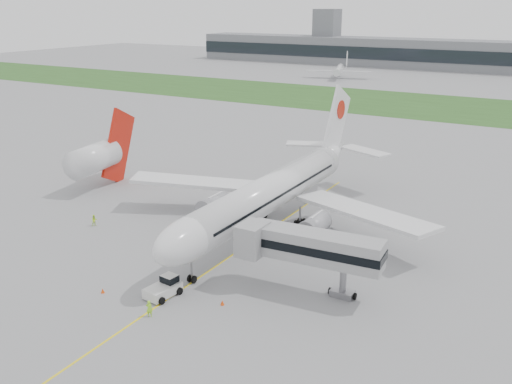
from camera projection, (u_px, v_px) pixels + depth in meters
The scene contains 14 objects.
ground at pixel (257, 239), 78.46m from camera, with size 600.00×600.00×0.00m, color #97979A.
apron_markings at pixel (237, 252), 74.35m from camera, with size 70.00×70.00×0.04m, color yellow, non-canonical shape.
grass_strip at pixel (449, 107), 177.09m from camera, with size 600.00×50.00×0.02m, color #284F1D.
terminal_building at pixel (503, 57), 265.21m from camera, with size 320.00×22.30×14.00m.
control_tower at pixel (326, 63), 311.87m from camera, with size 12.00×12.00×56.00m, color slate, non-canonical shape.
airliner at pixel (274, 190), 80.68m from camera, with size 48.13×53.95×17.88m.
pushback_tug at pixel (165, 287), 63.00m from camera, with size 3.19×4.34×2.09m.
jet_bridge at pixel (306, 246), 62.35m from camera, with size 16.07×5.67×7.44m.
safety_cone_left at pixel (103, 291), 63.64m from camera, with size 0.42×0.42×0.58m, color #EC470C.
safety_cone_right at pixel (222, 303), 61.10m from camera, with size 0.42×0.42×0.58m, color #EC470C.
ground_crew_near at pixel (149, 308), 58.66m from camera, with size 0.67×0.44×1.84m, color #A8FF2A.
ground_crew_far at pixel (94, 220), 82.69m from camera, with size 0.82×0.64×1.69m, color #C3F929.
neighbor_aircraft at pixel (97, 157), 98.48m from camera, with size 6.49×17.40×14.06m.
distant_aircraft_left at pixel (338, 78), 245.95m from camera, with size 27.50×24.27×10.52m, color silver, non-canonical shape.
Camera 1 is at (36.16, -62.78, 30.79)m, focal length 40.00 mm.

